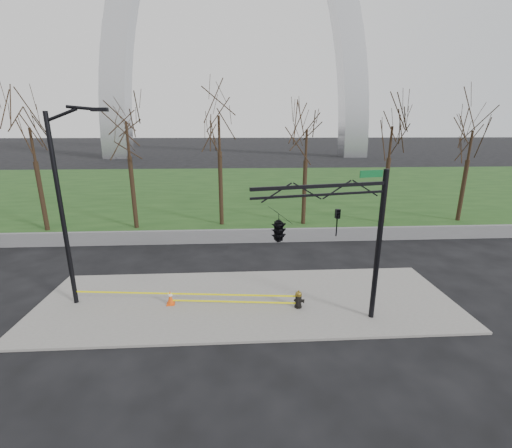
{
  "coord_description": "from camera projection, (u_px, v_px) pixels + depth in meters",
  "views": [
    {
      "loc": [
        -0.39,
        -13.31,
        7.41
      ],
      "look_at": [
        0.5,
        2.0,
        2.99
      ],
      "focal_mm": 23.58,
      "sensor_mm": 36.0,
      "label": 1
    }
  ],
  "objects": [
    {
      "name": "fire_hydrant",
      "position": [
        299.0,
        300.0,
        14.09
      ],
      "size": [
        0.49,
        0.33,
        0.78
      ],
      "rotation": [
        0.0,
        0.0,
        -0.37
      ],
      "color": "black",
      "rests_on": "sidewalk"
    },
    {
      "name": "tree_row",
      "position": [
        220.0,
        169.0,
        25.03
      ],
      "size": [
        42.78,
        4.0,
        8.9
      ],
      "color": "black",
      "rests_on": "ground"
    },
    {
      "name": "gateway_arch",
      "position": [
        236.0,
        15.0,
        77.81
      ],
      "size": [
        66.0,
        6.0,
        65.0
      ],
      "primitive_type": null,
      "color": "#B9BBC0",
      "rests_on": "ground"
    },
    {
      "name": "caution_tape",
      "position": [
        203.0,
        297.0,
        14.26
      ],
      "size": [
        9.55,
        0.98,
        0.41
      ],
      "color": "#FFF80D",
      "rests_on": "ground"
    },
    {
      "name": "guardrail",
      "position": [
        243.0,
        236.0,
        22.39
      ],
      "size": [
        60.0,
        0.3,
        0.9
      ],
      "primitive_type": "cube",
      "color": "#59595B",
      "rests_on": "ground"
    },
    {
      "name": "traffic_cone",
      "position": [
        170.0,
        297.0,
        14.35
      ],
      "size": [
        0.36,
        0.36,
        0.65
      ],
      "rotation": [
        0.0,
        0.0,
        0.09
      ],
      "color": "#E74A0C",
      "rests_on": "sidewalk"
    },
    {
      "name": "grass_strip",
      "position": [
        240.0,
        187.0,
        43.62
      ],
      "size": [
        120.0,
        40.0,
        0.06
      ],
      "primitive_type": "cube",
      "color": "#1B3C16",
      "rests_on": "ground"
    },
    {
      "name": "ground",
      "position": [
        247.0,
        302.0,
        14.84
      ],
      "size": [
        500.0,
        500.0,
        0.0
      ],
      "primitive_type": "plane",
      "color": "black",
      "rests_on": "ground"
    },
    {
      "name": "sidewalk",
      "position": [
        247.0,
        301.0,
        14.83
      ],
      "size": [
        18.0,
        6.0,
        0.1
      ],
      "primitive_type": "cube",
      "color": "slate",
      "rests_on": "ground"
    },
    {
      "name": "traffic_signal_mast",
      "position": [
        300.0,
        226.0,
        11.56
      ],
      "size": [
        5.0,
        2.54,
        6.0
      ],
      "rotation": [
        0.0,
        0.0,
        0.21
      ],
      "color": "black",
      "rests_on": "ground"
    },
    {
      "name": "street_light",
      "position": [
        65.0,
        199.0,
        13.34
      ],
      "size": [
        2.39,
        0.27,
        8.21
      ],
      "rotation": [
        0.0,
        0.0,
        -0.03
      ],
      "color": "black",
      "rests_on": "ground"
    }
  ]
}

